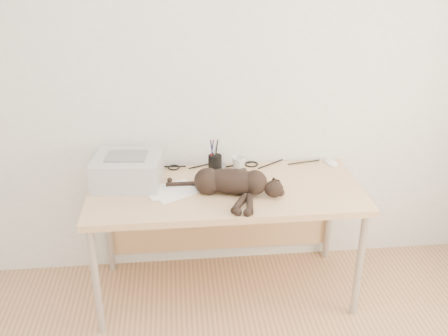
{
  "coord_description": "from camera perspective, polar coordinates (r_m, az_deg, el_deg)",
  "views": [
    {
      "loc": [
        -0.27,
        -1.2,
        2.08
      ],
      "look_at": [
        -0.01,
        1.34,
        0.9
      ],
      "focal_mm": 40.0,
      "sensor_mm": 36.0,
      "label": 1
    }
  ],
  "objects": [
    {
      "name": "cat",
      "position": [
        2.84,
        0.59,
        -1.71
      ],
      "size": [
        0.67,
        0.43,
        0.16
      ],
      "rotation": [
        0.0,
        0.0,
        -0.27
      ],
      "color": "black",
      "rests_on": "desk"
    },
    {
      "name": "cable_tangle",
      "position": [
        3.2,
        -0.39,
        0.29
      ],
      "size": [
        1.36,
        0.09,
        0.01
      ],
      "primitive_type": null,
      "color": "black",
      "rests_on": "desk"
    },
    {
      "name": "mouse",
      "position": [
        3.31,
        12.16,
        0.8
      ],
      "size": [
        0.1,
        0.13,
        0.04
      ],
      "primitive_type": "ellipsoid",
      "rotation": [
        0.0,
        0.0,
        0.31
      ],
      "color": "white",
      "rests_on": "desk"
    },
    {
      "name": "mug",
      "position": [
        3.15,
        1.71,
        0.56
      ],
      "size": [
        0.13,
        0.13,
        0.09
      ],
      "primitive_type": "imported",
      "rotation": [
        0.0,
        0.0,
        0.73
      ],
      "color": "silver",
      "rests_on": "desk"
    },
    {
      "name": "wall_back",
      "position": [
        3.06,
        -0.51,
        10.15
      ],
      "size": [
        3.5,
        0.0,
        3.5
      ],
      "primitive_type": "plane",
      "rotation": [
        1.57,
        0.0,
        0.0
      ],
      "color": "white",
      "rests_on": "floor"
    },
    {
      "name": "remote_black",
      "position": [
        3.07,
        1.63,
        -0.79
      ],
      "size": [
        0.12,
        0.18,
        0.02
      ],
      "primitive_type": "cube",
      "rotation": [
        0.0,
        0.0,
        -0.46
      ],
      "color": "black",
      "rests_on": "desk"
    },
    {
      "name": "pen_cup",
      "position": [
        3.09,
        -1.03,
        0.47
      ],
      "size": [
        0.08,
        0.08,
        0.22
      ],
      "color": "black",
      "rests_on": "desk"
    },
    {
      "name": "papers",
      "position": [
        2.91,
        -5.92,
        -2.59
      ],
      "size": [
        0.35,
        0.3,
        0.01
      ],
      "color": "white",
      "rests_on": "desk"
    },
    {
      "name": "printer",
      "position": [
        3.0,
        -10.95,
        -0.23
      ],
      "size": [
        0.42,
        0.37,
        0.18
      ],
      "color": "#BBBBC0",
      "rests_on": "desk"
    },
    {
      "name": "remote_grey",
      "position": [
        3.15,
        -0.2,
        -0.11
      ],
      "size": [
        0.05,
        0.16,
        0.02
      ],
      "primitive_type": "cube",
      "rotation": [
        0.0,
        0.0,
        -0.05
      ],
      "color": "slate",
      "rests_on": "desk"
    },
    {
      "name": "desk",
      "position": [
        3.07,
        0.01,
        -3.81
      ],
      "size": [
        1.6,
        0.7,
        0.74
      ],
      "color": "tan",
      "rests_on": "floor"
    }
  ]
}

